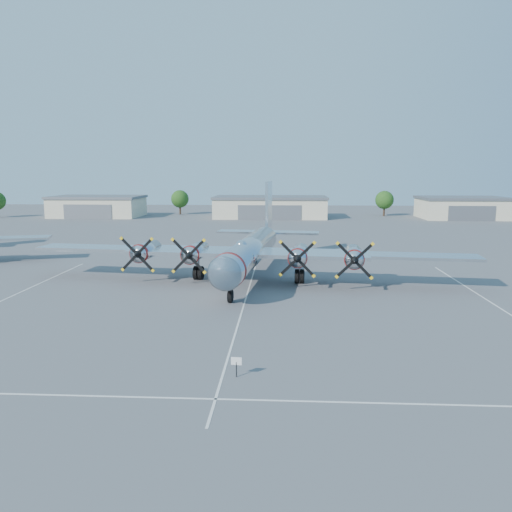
# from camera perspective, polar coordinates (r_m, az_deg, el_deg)

# --- Properties ---
(ground) EXTENTS (260.00, 260.00, 0.00)m
(ground) POSITION_cam_1_polar(r_m,az_deg,el_deg) (47.38, -1.05, -4.48)
(ground) COLOR #545457
(ground) RESTS_ON ground
(parking_lines) EXTENTS (60.00, 50.08, 0.01)m
(parking_lines) POSITION_cam_1_polar(r_m,az_deg,el_deg) (45.69, -1.21, -5.00)
(parking_lines) COLOR silver
(parking_lines) RESTS_ON ground
(hangar_west) EXTENTS (22.60, 14.60, 5.40)m
(hangar_west) POSITION_cam_1_polar(r_m,az_deg,el_deg) (136.94, -17.62, 5.45)
(hangar_west) COLOR beige
(hangar_west) RESTS_ON ground
(hangar_center) EXTENTS (28.60, 14.60, 5.40)m
(hangar_center) POSITION_cam_1_polar(r_m,az_deg,el_deg) (128.15, 1.64, 5.64)
(hangar_center) COLOR beige
(hangar_center) RESTS_ON ground
(hangar_east) EXTENTS (20.60, 14.60, 5.40)m
(hangar_east) POSITION_cam_1_polar(r_m,az_deg,el_deg) (135.64, 22.45, 5.14)
(hangar_east) COLOR beige
(hangar_east) RESTS_ON ground
(tree_west) EXTENTS (4.80, 4.80, 6.64)m
(tree_west) POSITION_cam_1_polar(r_m,az_deg,el_deg) (138.96, -8.69, 6.46)
(tree_west) COLOR #382619
(tree_west) RESTS_ON ground
(tree_east) EXTENTS (4.80, 4.80, 6.64)m
(tree_east) POSITION_cam_1_polar(r_m,az_deg,el_deg) (136.65, 14.47, 6.22)
(tree_east) COLOR #382619
(tree_east) RESTS_ON ground
(main_bomber_b29) EXTENTS (49.66, 36.65, 10.28)m
(main_bomber_b29) POSITION_cam_1_polar(r_m,az_deg,el_deg) (55.16, -0.52, -2.46)
(main_bomber_b29) COLOR silver
(main_bomber_b29) RESTS_ON ground
(info_placard) EXTENTS (0.62, 0.10, 1.17)m
(info_placard) POSITION_cam_1_polar(r_m,az_deg,el_deg) (28.87, -2.26, -12.14)
(info_placard) COLOR black
(info_placard) RESTS_ON ground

